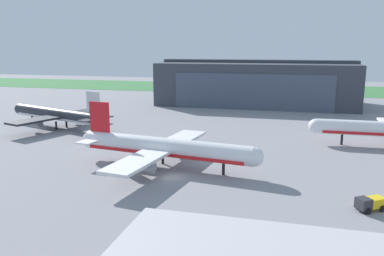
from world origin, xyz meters
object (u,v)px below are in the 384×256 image
at_px(maintenance_hangar, 257,83).
at_px(fuel_bowser, 370,203).
at_px(airliner_near_left, 165,148).
at_px(airliner_far_right, 58,115).

height_order(maintenance_hangar, fuel_bowser, maintenance_hangar).
relative_size(airliner_near_left, fuel_bowser, 8.28).
bearing_deg(fuel_bowser, maintenance_hangar, 104.21).
xyz_separation_m(airliner_near_left, fuel_bowser, (35.54, -12.34, -2.79)).
distance_m(airliner_near_left, airliner_far_right, 50.91).
distance_m(airliner_far_right, fuel_bowser, 87.85).
height_order(maintenance_hangar, airliner_near_left, maintenance_hangar).
xyz_separation_m(airliner_far_right, fuel_bowser, (77.77, -40.77, -2.75)).
bearing_deg(airliner_near_left, fuel_bowser, -19.14).
bearing_deg(airliner_near_left, maintenance_hangar, 84.61).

